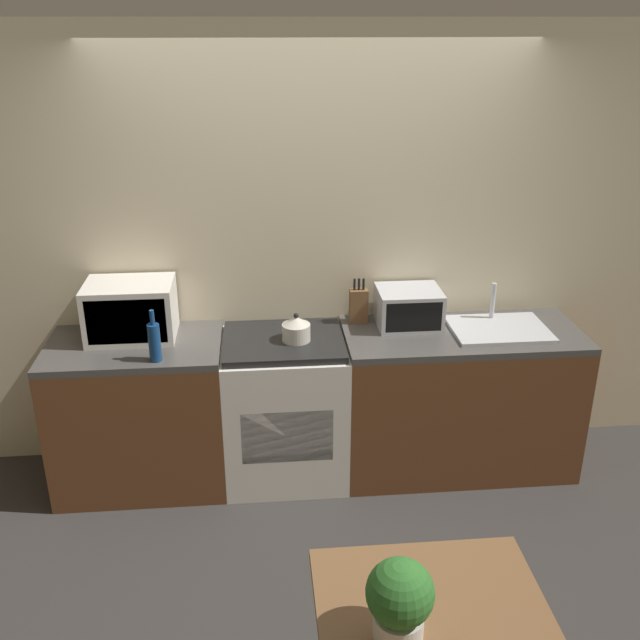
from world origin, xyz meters
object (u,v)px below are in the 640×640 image
at_px(stove_range, 285,407).
at_px(toaster_oven, 409,308).
at_px(kettle, 296,329).
at_px(microwave, 131,310).
at_px(bottle, 154,341).

height_order(stove_range, toaster_oven, toaster_oven).
height_order(kettle, microwave, microwave).
bearing_deg(stove_range, microwave, 172.61).
bearing_deg(stove_range, toaster_oven, 9.95).
distance_m(kettle, microwave, 0.95).
xyz_separation_m(stove_range, bottle, (-0.69, -0.22, 0.56)).
relative_size(stove_range, kettle, 5.37).
height_order(microwave, bottle, microwave).
relative_size(stove_range, microwave, 1.83).
distance_m(microwave, bottle, 0.37).
xyz_separation_m(stove_range, microwave, (-0.86, 0.11, 0.61)).
bearing_deg(kettle, toaster_oven, 13.31).
relative_size(stove_range, bottle, 3.09).
bearing_deg(kettle, bottle, -166.01).
bearing_deg(bottle, stove_range, 17.57).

